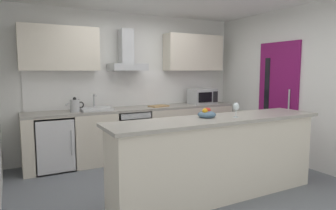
{
  "coord_description": "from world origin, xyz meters",
  "views": [
    {
      "loc": [
        -2.01,
        -3.5,
        1.56
      ],
      "look_at": [
        0.06,
        0.4,
        1.05
      ],
      "focal_mm": 31.95,
      "sensor_mm": 36.0,
      "label": 1
    }
  ],
  "objects_px": {
    "refrigerator": "(54,143)",
    "sink": "(96,109)",
    "range_hood": "(127,58)",
    "chopping_board": "(159,106)",
    "wine_glass": "(236,107)",
    "fruit_bowl": "(207,114)",
    "oven": "(131,133)",
    "kettle": "(75,105)",
    "microwave": "(202,96)"
  },
  "relations": [
    {
      "from": "refrigerator",
      "to": "sink",
      "type": "distance_m",
      "value": 0.85
    },
    {
      "from": "range_hood",
      "to": "chopping_board",
      "type": "bearing_deg",
      "value": -15.67
    },
    {
      "from": "wine_glass",
      "to": "chopping_board",
      "type": "bearing_deg",
      "value": 90.23
    },
    {
      "from": "fruit_bowl",
      "to": "chopping_board",
      "type": "bearing_deg",
      "value": 80.9
    },
    {
      "from": "oven",
      "to": "wine_glass",
      "type": "distance_m",
      "value": 2.3
    },
    {
      "from": "kettle",
      "to": "range_hood",
      "type": "height_order",
      "value": "range_hood"
    },
    {
      "from": "kettle",
      "to": "chopping_board",
      "type": "relative_size",
      "value": 0.85
    },
    {
      "from": "microwave",
      "to": "chopping_board",
      "type": "distance_m",
      "value": 0.98
    },
    {
      "from": "wine_glass",
      "to": "sink",
      "type": "bearing_deg",
      "value": 118.32
    },
    {
      "from": "wine_glass",
      "to": "fruit_bowl",
      "type": "distance_m",
      "value": 0.37
    },
    {
      "from": "oven",
      "to": "chopping_board",
      "type": "xyz_separation_m",
      "value": [
        0.55,
        -0.02,
        0.45
      ]
    },
    {
      "from": "kettle",
      "to": "chopping_board",
      "type": "distance_m",
      "value": 1.5
    },
    {
      "from": "refrigerator",
      "to": "microwave",
      "type": "distance_m",
      "value": 2.87
    },
    {
      "from": "oven",
      "to": "range_hood",
      "type": "bearing_deg",
      "value": 90.0
    },
    {
      "from": "sink",
      "to": "range_hood",
      "type": "distance_m",
      "value": 1.05
    },
    {
      "from": "oven",
      "to": "fruit_bowl",
      "type": "distance_m",
      "value": 2.07
    },
    {
      "from": "kettle",
      "to": "range_hood",
      "type": "bearing_deg",
      "value": 9.76
    },
    {
      "from": "oven",
      "to": "microwave",
      "type": "relative_size",
      "value": 1.6
    },
    {
      "from": "refrigerator",
      "to": "kettle",
      "type": "bearing_deg",
      "value": -5.22
    },
    {
      "from": "range_hood",
      "to": "kettle",
      "type": "bearing_deg",
      "value": -170.24
    },
    {
      "from": "kettle",
      "to": "wine_glass",
      "type": "distance_m",
      "value": 2.58
    },
    {
      "from": "sink",
      "to": "oven",
      "type": "bearing_deg",
      "value": -1.05
    },
    {
      "from": "range_hood",
      "to": "wine_glass",
      "type": "bearing_deg",
      "value": -76.22
    },
    {
      "from": "microwave",
      "to": "wine_glass",
      "type": "distance_m",
      "value": 2.31
    },
    {
      "from": "microwave",
      "to": "fruit_bowl",
      "type": "height_order",
      "value": "microwave"
    },
    {
      "from": "microwave",
      "to": "fruit_bowl",
      "type": "relative_size",
      "value": 2.27
    },
    {
      "from": "kettle",
      "to": "refrigerator",
      "type": "bearing_deg",
      "value": 174.78
    },
    {
      "from": "microwave",
      "to": "wine_glass",
      "type": "xyz_separation_m",
      "value": [
        -0.96,
        -2.1,
        0.07
      ]
    },
    {
      "from": "kettle",
      "to": "wine_glass",
      "type": "height_order",
      "value": "wine_glass"
    },
    {
      "from": "fruit_bowl",
      "to": "chopping_board",
      "type": "relative_size",
      "value": 0.65
    },
    {
      "from": "refrigerator",
      "to": "sink",
      "type": "bearing_deg",
      "value": 1.14
    },
    {
      "from": "refrigerator",
      "to": "wine_glass",
      "type": "xyz_separation_m",
      "value": [
        1.84,
        -2.13,
        0.69
      ]
    },
    {
      "from": "kettle",
      "to": "range_hood",
      "type": "xyz_separation_m",
      "value": [
        0.95,
        0.16,
        0.78
      ]
    },
    {
      "from": "sink",
      "to": "wine_glass",
      "type": "height_order",
      "value": "wine_glass"
    },
    {
      "from": "wine_glass",
      "to": "fruit_bowl",
      "type": "xyz_separation_m",
      "value": [
        -0.32,
        0.16,
        -0.08
      ]
    },
    {
      "from": "sink",
      "to": "chopping_board",
      "type": "relative_size",
      "value": 1.47
    },
    {
      "from": "kettle",
      "to": "sink",
      "type": "bearing_deg",
      "value": 7.3
    },
    {
      "from": "range_hood",
      "to": "chopping_board",
      "type": "height_order",
      "value": "range_hood"
    },
    {
      "from": "oven",
      "to": "fruit_bowl",
      "type": "xyz_separation_m",
      "value": [
        0.23,
        -1.98,
        0.58
      ]
    },
    {
      "from": "refrigerator",
      "to": "fruit_bowl",
      "type": "bearing_deg",
      "value": -52.38
    },
    {
      "from": "range_hood",
      "to": "fruit_bowl",
      "type": "distance_m",
      "value": 2.25
    },
    {
      "from": "microwave",
      "to": "sink",
      "type": "relative_size",
      "value": 1.0
    },
    {
      "from": "sink",
      "to": "wine_glass",
      "type": "bearing_deg",
      "value": -61.68
    },
    {
      "from": "sink",
      "to": "range_hood",
      "type": "relative_size",
      "value": 0.69
    },
    {
      "from": "microwave",
      "to": "oven",
      "type": "bearing_deg",
      "value": 178.94
    },
    {
      "from": "oven",
      "to": "kettle",
      "type": "distance_m",
      "value": 1.1
    },
    {
      "from": "kettle",
      "to": "fruit_bowl",
      "type": "bearing_deg",
      "value": -58.68
    },
    {
      "from": "oven",
      "to": "kettle",
      "type": "bearing_deg",
      "value": -177.97
    },
    {
      "from": "oven",
      "to": "chopping_board",
      "type": "height_order",
      "value": "chopping_board"
    },
    {
      "from": "range_hood",
      "to": "wine_glass",
      "type": "height_order",
      "value": "range_hood"
    }
  ]
}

